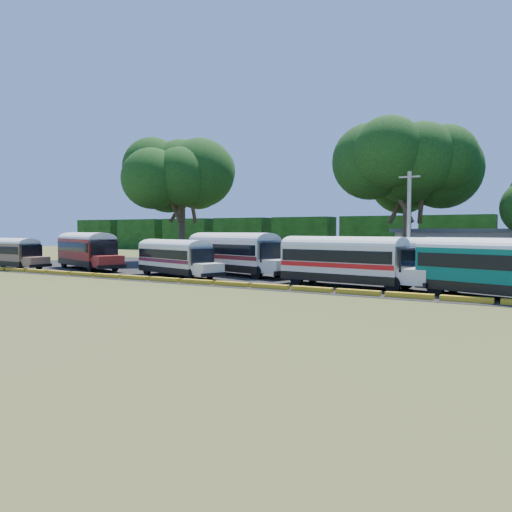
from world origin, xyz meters
The scene contains 15 objects.
ground centered at (0.00, 0.00, 0.00)m, with size 160.00×160.00×0.00m, color #3E4F1A.
asphalt_strip centered at (1.00, 12.00, 0.01)m, with size 64.00×24.00×0.02m, color black.
curb centered at (0.00, 1.00, 0.15)m, with size 53.70×0.45×0.30m.
terminal_building centered at (18.00, 30.00, 2.03)m, with size 19.00×9.00×4.00m.
treeline_backdrop centered at (0.00, 48.00, 3.00)m, with size 130.00×4.00×6.00m.
bus_beige centered at (-23.12, 2.72, 1.76)m, with size 9.44×2.80×3.07m.
bus_red centered at (-15.91, 6.18, 2.07)m, with size 11.23×6.46×3.62m.
bus_cream_west centered at (-3.42, 4.55, 1.74)m, with size 9.60×4.96×3.07m.
bus_cream_east centered at (0.07, 8.18, 2.05)m, with size 11.36×5.76×3.63m.
bus_white_red centered at (11.31, 4.71, 1.94)m, with size 10.66×3.83×3.43m.
bus_white_blue centered at (17.06, 9.22, 1.88)m, with size 10.40×4.83×3.32m.
bus_teal centered at (20.97, 2.97, 1.96)m, with size 10.69×5.61×3.42m.
tree_west centered at (-14.20, 18.82, 10.53)m, with size 10.56×10.56×14.45m.
tree_center centered at (11.32, 21.61, 10.14)m, with size 10.33×10.33×13.98m.
utility_pole centered at (13.86, 11.64, 4.29)m, with size 1.60×0.30×8.36m.
Camera 1 is at (23.21, -27.58, 3.87)m, focal length 35.00 mm.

